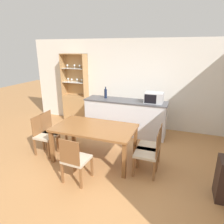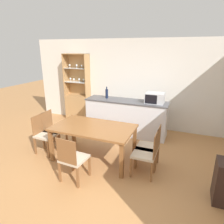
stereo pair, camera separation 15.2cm
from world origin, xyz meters
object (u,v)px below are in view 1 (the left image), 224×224
(dining_chair_side_left_far, at_px, (53,130))
(dining_chair_head_near, at_px, (75,159))
(display_cabinet, at_px, (76,102))
(dining_chair_side_left_near, at_px, (45,135))
(dining_table, at_px, (95,130))
(dining_chair_side_right_far, at_px, (151,146))
(microwave, at_px, (154,98))
(wine_bottle, at_px, (106,93))
(dining_chair_side_right_near, at_px, (149,153))

(dining_chair_side_left_far, bearing_deg, dining_chair_head_near, 48.64)
(display_cabinet, height_order, dining_chair_side_left_near, display_cabinet)
(dining_table, height_order, dining_chair_head_near, dining_chair_head_near)
(dining_chair_side_right_far, relative_size, microwave, 1.88)
(dining_chair_side_left_far, distance_m, dining_chair_head_near, 1.50)
(wine_bottle, bearing_deg, dining_chair_side_right_near, -48.12)
(dining_chair_side_left_near, height_order, dining_chair_side_left_far, same)
(dining_chair_side_right_far, bearing_deg, dining_chair_side_right_near, 179.87)
(dining_chair_side_right_near, relative_size, dining_chair_side_right_far, 1.00)
(dining_table, bearing_deg, dining_chair_side_right_far, 7.11)
(display_cabinet, bearing_deg, dining_chair_head_near, -60.56)
(dining_chair_side_left_near, relative_size, wine_bottle, 2.72)
(dining_chair_side_left_far, height_order, wine_bottle, wine_bottle)
(dining_chair_side_right_near, height_order, microwave, microwave)
(dining_chair_side_right_near, distance_m, dining_chair_side_right_far, 0.29)
(dining_table, relative_size, wine_bottle, 5.23)
(display_cabinet, distance_m, dining_chair_head_near, 3.30)
(dining_chair_side_left_far, relative_size, dining_chair_head_near, 1.00)
(microwave, bearing_deg, dining_chair_side_left_near, -141.05)
(wine_bottle, bearing_deg, dining_chair_head_near, -80.98)
(dining_chair_side_left_far, bearing_deg, wine_bottle, 149.50)
(dining_chair_side_left_near, bearing_deg, dining_chair_side_right_near, 91.50)
(dining_table, xyz_separation_m, dining_chair_side_right_far, (1.16, 0.15, -0.22))
(dining_table, height_order, wine_bottle, wine_bottle)
(dining_table, bearing_deg, microwave, 58.63)
(dining_chair_side_right_far, height_order, wine_bottle, wine_bottle)
(dining_table, relative_size, microwave, 3.61)
(dining_chair_side_right_near, xyz_separation_m, wine_bottle, (-1.54, 1.72, 0.65))
(dining_chair_head_near, relative_size, microwave, 1.88)
(microwave, bearing_deg, dining_chair_head_near, -111.96)
(dining_chair_side_right_near, distance_m, dining_chair_side_left_far, 2.34)
(dining_chair_side_right_near, distance_m, dining_chair_side_left_near, 2.32)
(dining_chair_head_near, bearing_deg, dining_chair_side_left_far, 143.93)
(dining_chair_side_right_far, relative_size, wine_bottle, 2.72)
(dining_chair_side_right_near, xyz_separation_m, dining_chair_side_right_far, (-0.00, 0.29, 0.00))
(dining_chair_side_right_near, bearing_deg, dining_chair_side_left_near, 89.87)
(microwave, distance_m, wine_bottle, 1.34)
(dining_chair_side_left_near, relative_size, dining_chair_side_right_far, 1.00)
(dining_chair_side_right_near, relative_size, dining_chair_side_left_near, 1.00)
(display_cabinet, relative_size, microwave, 4.59)
(dining_chair_side_left_far, bearing_deg, dining_table, 81.03)
(display_cabinet, xyz_separation_m, dining_chair_side_right_far, (2.78, -1.91, -0.17))
(dining_chair_side_right_near, height_order, wine_bottle, wine_bottle)
(dining_chair_side_left_near, distance_m, dining_chair_side_right_far, 2.34)
(dining_chair_side_left_far, bearing_deg, dining_chair_side_left_near, -1.94)
(microwave, bearing_deg, dining_chair_side_right_near, -83.16)
(dining_table, bearing_deg, dining_chair_side_left_near, -172.95)
(dining_table, distance_m, microwave, 1.89)
(display_cabinet, height_order, dining_chair_head_near, display_cabinet)
(display_cabinet, xyz_separation_m, dining_chair_head_near, (1.62, -2.87, -0.17))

